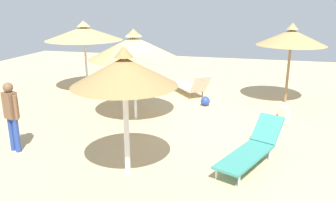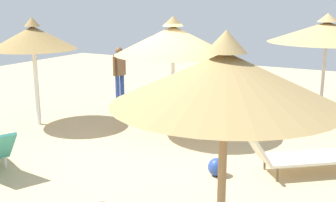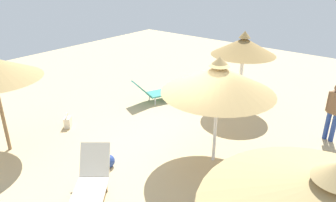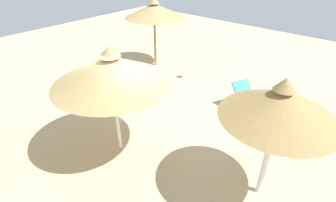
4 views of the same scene
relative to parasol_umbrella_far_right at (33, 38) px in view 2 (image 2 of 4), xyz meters
name	(u,v)px [view 2 (image 2 of 4)]	position (x,y,z in m)	size (l,w,h in m)	color
ground	(156,146)	(-3.29, -0.10, -2.18)	(24.00, 24.00, 0.10)	tan
parasol_umbrella_far_right	(33,38)	(0.00, 0.00, 0.00)	(2.05, 2.05, 2.62)	white
parasol_umbrella_front	(327,32)	(-5.99, -3.99, 0.10)	(2.92, 2.92, 2.69)	#B2B2B7
parasol_umbrella_near_right	(225,79)	(-6.19, 3.48, 0.12)	(2.29, 2.29, 2.72)	olive
parasol_umbrella_center	(173,40)	(-3.23, -0.98, 0.01)	(2.61, 2.61, 2.66)	white
lounge_chair_near_left	(292,154)	(-6.19, 0.14, -1.75)	(2.00, 1.79, 0.93)	silver
person_standing_edge	(119,71)	(-0.37, -2.96, -1.18)	(0.29, 0.45, 1.66)	navy
beach_ball	(217,167)	(-5.07, 0.84, -1.97)	(0.32, 0.32, 0.32)	navy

